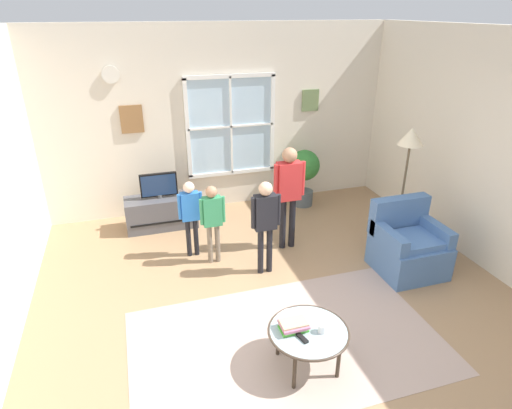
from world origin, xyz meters
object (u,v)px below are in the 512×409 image
book_stack (294,325)px  person_black_shirt (265,218)px  potted_plant_by_window (304,171)px  coffee_table (308,333)px  cup (322,328)px  tv_stand (161,212)px  television (159,185)px  person_red_shirt (289,187)px  armchair (408,246)px  floor_lamp (409,149)px  remote_near_books (302,338)px  person_green_shirt (212,216)px  person_blue_shirt (190,210)px

book_stack → person_black_shirt: 1.57m
potted_plant_by_window → coffee_table: bearing=-112.2°
cup → person_black_shirt: person_black_shirt is taller
tv_stand → potted_plant_by_window: size_ratio=1.09×
television → person_red_shirt: 1.92m
armchair → potted_plant_by_window: potted_plant_by_window is taller
floor_lamp → television: bearing=154.3°
person_black_shirt → book_stack: bearing=-98.9°
cup → potted_plant_by_window: bearing=69.7°
armchair → remote_near_books: size_ratio=6.21×
book_stack → floor_lamp: bearing=37.1°
person_green_shirt → potted_plant_by_window: size_ratio=1.12×
floor_lamp → person_red_shirt: bearing=166.2°
armchair → potted_plant_by_window: 2.24m
potted_plant_by_window → floor_lamp: 1.91m
floor_lamp → remote_near_books: bearing=-140.5°
cup → person_blue_shirt: bearing=108.6°
book_stack → person_red_shirt: person_red_shirt is taller
cup → person_red_shirt: bearing=77.0°
remote_near_books → person_red_shirt: bearing=72.1°
book_stack → person_red_shirt: (0.72, 2.02, 0.43)m
person_black_shirt → floor_lamp: 2.05m
tv_stand → television: size_ratio=1.94×
armchair → person_green_shirt: (-2.24, 0.87, 0.33)m
coffee_table → person_black_shirt: (0.12, 1.57, 0.37)m
person_red_shirt → coffee_table: bearing=-106.1°
person_red_shirt → remote_near_books: bearing=-107.9°
remote_near_books → person_blue_shirt: size_ratio=0.13×
tv_stand → floor_lamp: floor_lamp is taller
television → cup: size_ratio=6.50×
floor_lamp → tv_stand: bearing=154.3°
cup → coffee_table: bearing=153.4°
tv_stand → floor_lamp: 3.56m
coffee_table → person_green_shirt: (-0.43, 1.98, 0.28)m
armchair → potted_plant_by_window: (-0.46, 2.17, 0.26)m
book_stack → tv_stand: bearing=105.1°
cup → potted_plant_by_window: (1.24, 3.34, 0.14)m
remote_near_books → television: bearing=105.0°
armchair → person_blue_shirt: person_blue_shirt is taller
book_stack → person_green_shirt: size_ratio=0.23×
potted_plant_by_window → tv_stand: bearing=-177.1°
tv_stand → person_red_shirt: size_ratio=0.72×
cup → potted_plant_by_window: size_ratio=0.09×
book_stack → person_blue_shirt: 2.25m
remote_near_books → person_green_shirt: bearing=99.2°
potted_plant_by_window → remote_near_books: bearing=-113.2°
coffee_table → book_stack: 0.15m
person_blue_shirt → book_stack: bearing=-76.0°
potted_plant_by_window → floor_lamp: size_ratio=0.57×
tv_stand → cup: 3.40m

